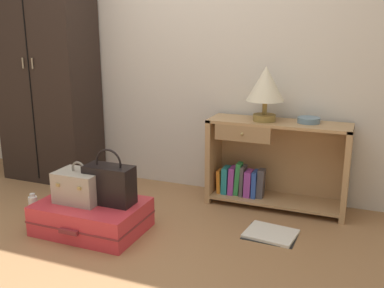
% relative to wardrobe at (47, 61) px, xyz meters
% --- Properties ---
extents(ground_plane, '(9.00, 9.00, 0.00)m').
position_rel_wardrobe_xyz_m(ground_plane, '(1.25, -1.20, -1.07)').
color(ground_plane, '#9E7047').
extents(back_wall, '(6.40, 0.10, 2.60)m').
position_rel_wardrobe_xyz_m(back_wall, '(1.25, 0.30, 0.23)').
color(back_wall, beige).
rests_on(back_wall, ground_plane).
extents(wardrobe, '(0.83, 0.47, 2.15)m').
position_rel_wardrobe_xyz_m(wardrobe, '(0.00, 0.00, 0.00)').
color(wardrobe, black).
rests_on(wardrobe, ground_plane).
extents(bookshelf, '(1.06, 0.33, 0.68)m').
position_rel_wardrobe_xyz_m(bookshelf, '(2.02, 0.07, -0.74)').
color(bookshelf, tan).
rests_on(bookshelf, ground_plane).
extents(table_lamp, '(0.28, 0.28, 0.41)m').
position_rel_wardrobe_xyz_m(table_lamp, '(1.97, 0.04, -0.13)').
color(table_lamp, olive).
rests_on(table_lamp, bookshelf).
extents(bowl, '(0.16, 0.16, 0.04)m').
position_rel_wardrobe_xyz_m(bowl, '(2.29, 0.09, -0.37)').
color(bowl, slate).
rests_on(bowl, bookshelf).
extents(suitcase_large, '(0.72, 0.52, 0.21)m').
position_rel_wardrobe_xyz_m(suitcase_large, '(0.99, -0.84, -0.97)').
color(suitcase_large, '#D1333D').
rests_on(suitcase_large, ground_plane).
extents(train_case, '(0.31, 0.23, 0.28)m').
position_rel_wardrobe_xyz_m(train_case, '(0.91, -0.85, -0.76)').
color(train_case, '#A89E8E').
rests_on(train_case, suitcase_large).
extents(handbag, '(0.33, 0.16, 0.38)m').
position_rel_wardrobe_xyz_m(handbag, '(1.12, -0.80, -0.73)').
color(handbag, black).
rests_on(handbag, suitcase_large).
extents(bottle, '(0.06, 0.06, 0.20)m').
position_rel_wardrobe_xyz_m(bottle, '(0.49, -0.85, -0.98)').
color(bottle, white).
rests_on(bottle, ground_plane).
extents(open_book_on_floor, '(0.36, 0.30, 0.02)m').
position_rel_wardrobe_xyz_m(open_book_on_floor, '(2.15, -0.45, -1.07)').
color(open_book_on_floor, white).
rests_on(open_book_on_floor, ground_plane).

